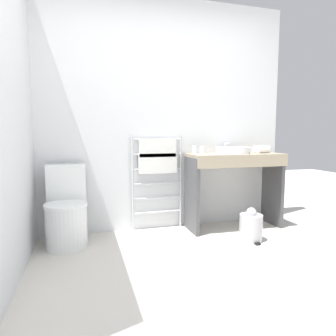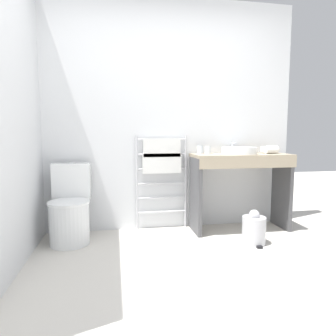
% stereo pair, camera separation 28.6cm
% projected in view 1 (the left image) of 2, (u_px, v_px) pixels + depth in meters
% --- Properties ---
extents(ground_plane, '(12.00, 12.00, 0.00)m').
position_uv_depth(ground_plane, '(225.00, 298.00, 1.97)').
color(ground_plane, beige).
extents(wall_back, '(2.94, 0.12, 2.56)m').
position_uv_depth(wall_back, '(161.00, 116.00, 3.40)').
color(wall_back, silver).
rests_on(wall_back, ground_plane).
extents(wall_side, '(0.12, 2.35, 2.56)m').
position_uv_depth(wall_side, '(6.00, 106.00, 2.20)').
color(wall_side, silver).
rests_on(wall_side, ground_plane).
extents(toilet, '(0.40, 0.52, 0.79)m').
position_uv_depth(toilet, '(66.00, 214.00, 2.88)').
color(toilet, white).
rests_on(toilet, ground_plane).
extents(towel_radiator, '(0.58, 0.06, 1.06)m').
position_uv_depth(towel_radiator, '(158.00, 163.00, 3.33)').
color(towel_radiator, silver).
rests_on(towel_radiator, ground_plane).
extents(vanity_counter, '(1.07, 0.46, 0.86)m').
position_uv_depth(vanity_counter, '(235.00, 177.00, 3.40)').
color(vanity_counter, gray).
rests_on(vanity_counter, ground_plane).
extents(sink_basin, '(0.38, 0.38, 0.08)m').
position_uv_depth(sink_basin, '(233.00, 150.00, 3.38)').
color(sink_basin, white).
rests_on(sink_basin, vanity_counter).
extents(faucet, '(0.02, 0.10, 0.13)m').
position_uv_depth(faucet, '(226.00, 146.00, 3.54)').
color(faucet, silver).
rests_on(faucet, vanity_counter).
extents(cup_near_wall, '(0.07, 0.07, 0.09)m').
position_uv_depth(cup_near_wall, '(195.00, 149.00, 3.39)').
color(cup_near_wall, silver).
rests_on(cup_near_wall, vanity_counter).
extents(cup_near_edge, '(0.07, 0.07, 0.08)m').
position_uv_depth(cup_near_edge, '(203.00, 150.00, 3.36)').
color(cup_near_edge, silver).
rests_on(cup_near_edge, vanity_counter).
extents(hair_dryer, '(0.18, 0.19, 0.09)m').
position_uv_depth(hair_dryer, '(263.00, 149.00, 3.47)').
color(hair_dryer, white).
rests_on(hair_dryer, vanity_counter).
extents(trash_bin, '(0.23, 0.26, 0.34)m').
position_uv_depth(trash_bin, '(251.00, 227.00, 3.02)').
color(trash_bin, '#B7B7BC').
rests_on(trash_bin, ground_plane).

